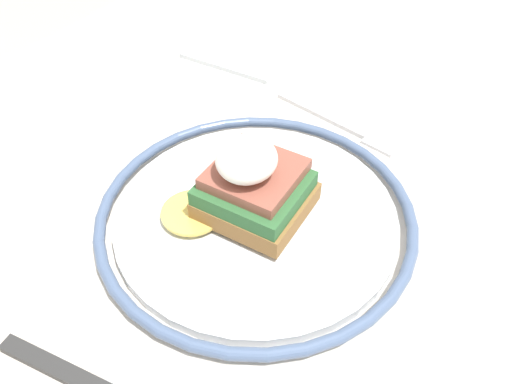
{
  "coord_description": "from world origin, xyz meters",
  "views": [
    {
      "loc": [
        0.28,
        0.17,
        1.08
      ],
      "look_at": [
        0.03,
        0.02,
        0.79
      ],
      "focal_mm": 35.0,
      "sensor_mm": 36.0,
      "label": 1
    }
  ],
  "objects_px": {
    "plate": "(256,214)",
    "fork": "(341,124)",
    "napkin": "(250,46)",
    "sandwich": "(252,185)"
  },
  "relations": [
    {
      "from": "fork",
      "to": "napkin",
      "type": "distance_m",
      "value": 0.2
    },
    {
      "from": "napkin",
      "to": "sandwich",
      "type": "bearing_deg",
      "value": 31.36
    },
    {
      "from": "sandwich",
      "to": "fork",
      "type": "height_order",
      "value": "sandwich"
    },
    {
      "from": "plate",
      "to": "fork",
      "type": "height_order",
      "value": "plate"
    },
    {
      "from": "sandwich",
      "to": "fork",
      "type": "bearing_deg",
      "value": 176.08
    },
    {
      "from": "plate",
      "to": "sandwich",
      "type": "bearing_deg",
      "value": -55.95
    },
    {
      "from": "plate",
      "to": "sandwich",
      "type": "relative_size",
      "value": 2.45
    },
    {
      "from": "plate",
      "to": "fork",
      "type": "relative_size",
      "value": 1.8
    },
    {
      "from": "plate",
      "to": "sandwich",
      "type": "xyz_separation_m",
      "value": [
        0.0,
        -0.0,
        0.04
      ]
    },
    {
      "from": "plate",
      "to": "fork",
      "type": "xyz_separation_m",
      "value": [
        -0.17,
        0.01,
        -0.01
      ]
    }
  ]
}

